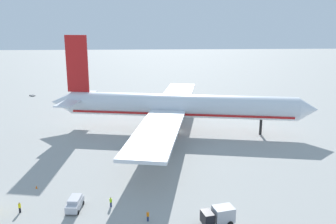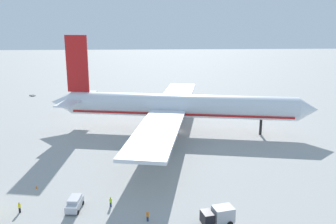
% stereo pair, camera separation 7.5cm
% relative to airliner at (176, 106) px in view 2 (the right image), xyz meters
% --- Properties ---
extents(ground_plane, '(600.00, 600.00, 0.00)m').
position_rel_airliner_xyz_m(ground_plane, '(1.36, -0.31, -6.98)').
color(ground_plane, '#9E9E99').
extents(airliner, '(71.16, 77.20, 25.48)m').
position_rel_airliner_xyz_m(airliner, '(0.00, 0.00, 0.00)').
color(airliner, silver).
rests_on(airliner, ground).
extents(service_truck_2, '(5.08, 3.36, 2.65)m').
position_rel_airliner_xyz_m(service_truck_2, '(2.59, -46.72, -5.53)').
color(service_truck_2, black).
rests_on(service_truck_2, ground).
extents(service_van, '(2.40, 4.64, 1.97)m').
position_rel_airliner_xyz_m(service_van, '(-19.21, -40.97, -5.95)').
color(service_van, silver).
rests_on(service_van, ground).
extents(baggage_cart_0, '(2.38, 3.12, 1.16)m').
position_rel_airliner_xyz_m(baggage_cart_0, '(-3.39, 44.32, -6.34)').
color(baggage_cart_0, '#595B60').
rests_on(baggage_cart_0, ground).
extents(baggage_cart_2, '(2.63, 2.84, 0.40)m').
position_rel_airliner_xyz_m(baggage_cart_2, '(-53.47, 51.23, -6.72)').
color(baggage_cart_2, '#595B60').
rests_on(baggage_cart_2, ground).
extents(ground_worker_0, '(0.56, 0.56, 1.72)m').
position_rel_airliner_xyz_m(ground_worker_0, '(-27.56, -41.56, -6.11)').
color(ground_worker_0, black).
rests_on(ground_worker_0, ground).
extents(ground_worker_2, '(0.52, 0.52, 1.63)m').
position_rel_airliner_xyz_m(ground_worker_2, '(-7.72, -45.19, -6.16)').
color(ground_worker_2, navy).
rests_on(ground_worker_2, ground).
extents(ground_worker_3, '(0.56, 0.56, 1.62)m').
position_rel_airliner_xyz_m(ground_worker_3, '(-13.62, -40.50, -6.17)').
color(ground_worker_3, navy).
rests_on(ground_worker_3, ground).
extents(traffic_cone_1, '(0.36, 0.36, 0.55)m').
position_rel_airliner_xyz_m(traffic_cone_1, '(-27.48, -33.18, -6.71)').
color(traffic_cone_1, orange).
rests_on(traffic_cone_1, ground).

